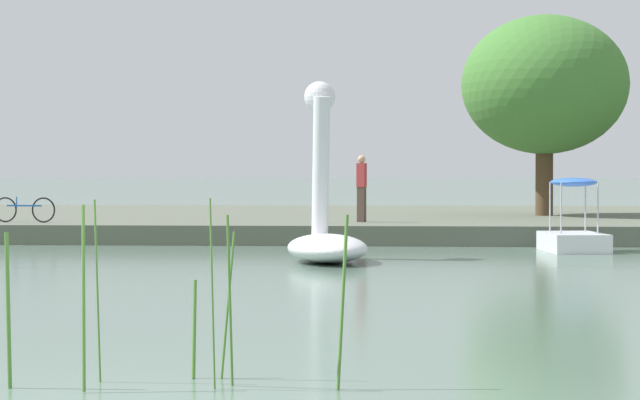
{
  "coord_description": "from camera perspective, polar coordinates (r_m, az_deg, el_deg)",
  "views": [
    {
      "loc": [
        2.27,
        -9.66,
        1.82
      ],
      "look_at": [
        0.57,
        17.19,
        1.2
      ],
      "focal_mm": 71.65,
      "sensor_mm": 36.0,
      "label": 1
    }
  ],
  "objects": [
    {
      "name": "swan_boat",
      "position": [
        25.5,
        0.26,
        -1.07
      ],
      "size": [
        2.11,
        3.19,
        3.67
      ],
      "color": "white",
      "rests_on": "ground_plane"
    },
    {
      "name": "pedal_boat_blue",
      "position": [
        29.27,
        11.25,
        -1.31
      ],
      "size": [
        1.45,
        2.22,
        1.66
      ],
      "color": "white",
      "rests_on": "ground_plane"
    },
    {
      "name": "reed_clump_foreground",
      "position": [
        10.88,
        -7.17,
        -4.69
      ],
      "size": [
        2.88,
        0.9,
        1.59
      ],
      "color": "#4C7F33",
      "rests_on": "ground_plane"
    },
    {
      "name": "bicycle_parked",
      "position": [
        33.65,
        -13.07,
        -0.42
      ],
      "size": [
        1.7,
        0.34,
        0.66
      ],
      "color": "black",
      "rests_on": "shore_bank_far"
    },
    {
      "name": "shore_bank_far",
      "position": [
        39.77,
        0.35,
        -0.95
      ],
      "size": [
        142.2,
        18.09,
        0.49
      ],
      "primitive_type": "cube",
      "color": "#5B6051",
      "rests_on": "ground_plane"
    },
    {
      "name": "tree_sapling_by_fence",
      "position": [
        38.47,
        10.0,
        5.07
      ],
      "size": [
        5.15,
        5.74,
        5.94
      ],
      "color": "#4C3823",
      "rests_on": "shore_bank_far"
    },
    {
      "name": "person_on_path",
      "position": [
        33.07,
        1.87,
        0.59
      ],
      "size": [
        0.27,
        0.25,
        1.73
      ],
      "color": "#47382D",
      "rests_on": "shore_bank_far"
    }
  ]
}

